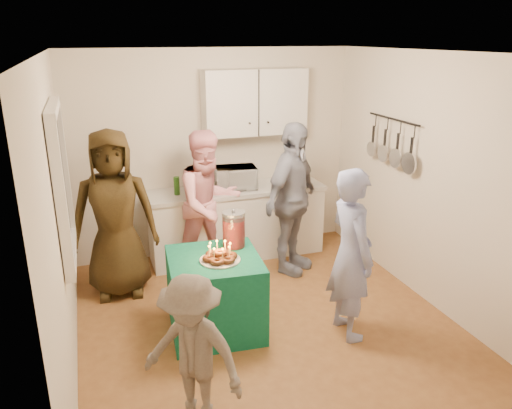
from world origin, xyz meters
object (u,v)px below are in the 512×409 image
object	(u,v)px
counter	(237,224)
woman_back_center	(209,204)
punch_jar	(234,230)
child_near_left	(192,354)
party_table	(215,294)
woman_back_right	(292,199)
microwave	(236,178)
man_birthday	(351,254)
woman_back_left	(114,214)

from	to	relation	value
counter	woman_back_center	world-z (taller)	woman_back_center
counter	punch_jar	size ratio (longest dim) A/B	6.47
child_near_left	party_table	bearing A→B (deg)	111.08
punch_jar	woman_back_right	distance (m)	1.21
woman_back_right	microwave	bearing A→B (deg)	88.17
party_table	punch_jar	world-z (taller)	punch_jar
man_birthday	counter	bearing A→B (deg)	13.14
woman_back_center	child_near_left	bearing A→B (deg)	-124.60
woman_back_left	child_near_left	size ratio (longest dim) A/B	1.52
party_table	woman_back_left	size ratio (longest dim) A/B	0.46
woman_back_left	child_near_left	world-z (taller)	woman_back_left
punch_jar	woman_back_right	size ratio (longest dim) A/B	0.19
woman_back_left	woman_back_center	xyz separation A→B (m)	(1.07, 0.15, -0.05)
microwave	woman_back_right	xyz separation A→B (m)	(0.49, -0.64, -0.14)
party_table	punch_jar	distance (m)	0.64
man_birthday	microwave	bearing A→B (deg)	13.23
woman_back_right	child_near_left	bearing A→B (deg)	-166.93
man_birthday	woman_back_center	bearing A→B (deg)	28.97
microwave	punch_jar	world-z (taller)	microwave
party_table	child_near_left	bearing A→B (deg)	-111.50
microwave	woman_back_right	world-z (taller)	woman_back_right
party_table	woman_back_left	bearing A→B (deg)	127.20
microwave	party_table	distance (m)	1.88
man_birthday	woman_back_center	size ratio (longest dim) A/B	0.95
microwave	punch_jar	size ratio (longest dim) A/B	1.47
punch_jar	man_birthday	size ratio (longest dim) A/B	0.21
woman_back_left	child_near_left	distance (m)	2.31
woman_back_right	child_near_left	size ratio (longest dim) A/B	1.50
party_table	woman_back_right	xyz separation A→B (m)	(1.19, 0.96, 0.53)
microwave	woman_back_center	size ratio (longest dim) A/B	0.29
counter	child_near_left	world-z (taller)	child_near_left
woman_back_right	party_table	bearing A→B (deg)	179.70
party_table	child_near_left	size ratio (longest dim) A/B	0.70
punch_jar	woman_back_right	world-z (taller)	woman_back_right
party_table	man_birthday	xyz separation A→B (m)	(1.18, -0.46, 0.44)
party_table	woman_back_center	bearing A→B (deg)	78.21
punch_jar	woman_back_center	bearing A→B (deg)	90.03
man_birthday	woman_back_left	xyz separation A→B (m)	(-2.00, 1.54, 0.10)
counter	man_birthday	size ratio (longest dim) A/B	1.34
microwave	party_table	size ratio (longest dim) A/B	0.59
party_table	woman_back_center	distance (m)	1.34
man_birthday	woman_back_center	xyz separation A→B (m)	(-0.93, 1.69, 0.05)
microwave	woman_back_left	size ratio (longest dim) A/B	0.27
counter	child_near_left	xyz separation A→B (m)	(-1.17, -2.79, 0.18)
man_birthday	child_near_left	world-z (taller)	man_birthday
microwave	woman_back_center	bearing A→B (deg)	-132.35
woman_back_right	man_birthday	bearing A→B (deg)	-129.65
man_birthday	child_near_left	size ratio (longest dim) A/B	1.36
party_table	woman_back_center	world-z (taller)	woman_back_center
woman_back_center	microwave	bearing A→B (deg)	22.92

